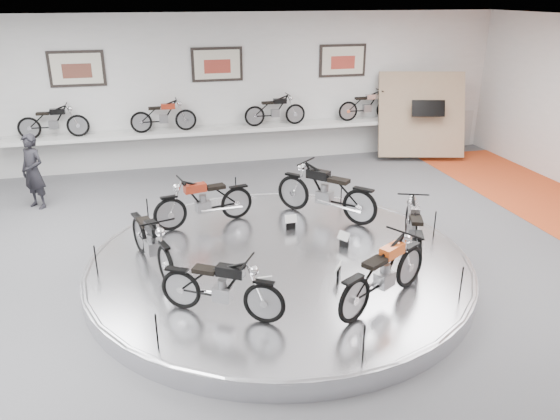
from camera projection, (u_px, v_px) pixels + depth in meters
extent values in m
plane|color=#555557|center=(284.00, 282.00, 9.06)|extent=(16.00, 16.00, 0.00)
plane|color=white|center=(284.00, 29.00, 7.57)|extent=(16.00, 16.00, 0.00)
plane|color=silver|center=(218.00, 91.00, 14.61)|extent=(16.00, 0.00, 16.00)
cube|color=#BCBCBA|center=(220.00, 144.00, 15.13)|extent=(15.68, 0.04, 1.10)
cylinder|color=silver|center=(279.00, 265.00, 9.27)|extent=(6.40, 6.40, 0.30)
torus|color=#B2B2BA|center=(279.00, 259.00, 9.23)|extent=(6.40, 6.40, 0.10)
cube|color=silver|center=(221.00, 130.00, 14.71)|extent=(11.00, 0.55, 0.10)
cube|color=beige|center=(77.00, 69.00, 13.51)|extent=(1.35, 0.06, 0.88)
cube|color=beige|center=(217.00, 64.00, 14.31)|extent=(1.35, 0.06, 0.88)
cube|color=beige|center=(343.00, 61.00, 15.11)|extent=(1.35, 0.06, 0.88)
cube|color=#947D61|center=(421.00, 115.00, 15.36)|extent=(2.56, 1.52, 2.30)
imported|color=black|center=(33.00, 172.00, 11.89)|extent=(0.72, 0.70, 1.66)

